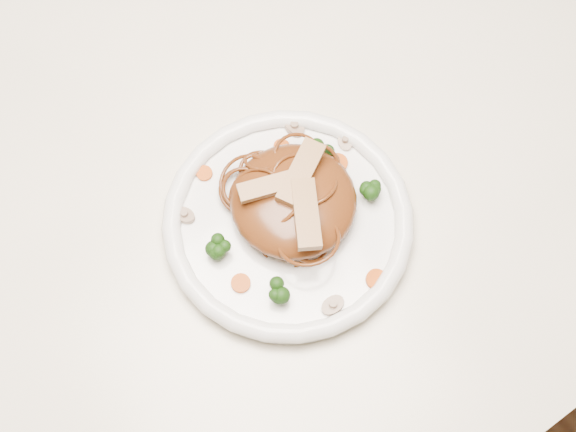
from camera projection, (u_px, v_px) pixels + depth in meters
ground at (261, 341)px, 1.53m from camera, size 4.00×4.00×0.00m
table at (244, 207)px, 0.93m from camera, size 1.20×0.80×0.75m
plate at (288, 224)px, 0.81m from camera, size 0.26×0.26×0.02m
noodle_mound at (293, 201)px, 0.79m from camera, size 0.14×0.14×0.04m
chicken_a at (301, 173)px, 0.77m from camera, size 0.07×0.06×0.01m
chicken_b at (268, 187)px, 0.77m from camera, size 0.06×0.04×0.01m
chicken_c at (306, 214)px, 0.75m from camera, size 0.06×0.08×0.01m
broccoli_0 at (321, 151)px, 0.82m from camera, size 0.03×0.03×0.03m
broccoli_1 at (219, 244)px, 0.78m from camera, size 0.03×0.03×0.03m
broccoli_2 at (277, 290)px, 0.76m from camera, size 0.03×0.03×0.03m
broccoli_3 at (372, 190)px, 0.80m from camera, size 0.03×0.03×0.03m
carrot_0 at (282, 147)px, 0.83m from camera, size 0.02×0.02×0.00m
carrot_1 at (241, 283)px, 0.77m from camera, size 0.03×0.03×0.00m
carrot_2 at (338, 163)px, 0.83m from camera, size 0.03×0.03×0.00m
carrot_3 at (205, 173)px, 0.82m from camera, size 0.02×0.02×0.00m
carrot_4 at (376, 279)px, 0.77m from camera, size 0.02×0.02×0.00m
mushroom_0 at (333, 305)px, 0.76m from camera, size 0.03×0.03×0.01m
mushroom_1 at (345, 142)px, 0.84m from camera, size 0.03×0.03×0.01m
mushroom_2 at (185, 215)px, 0.80m from camera, size 0.03×0.03×0.01m
mushroom_3 at (294, 127)px, 0.84m from camera, size 0.03×0.03×0.01m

